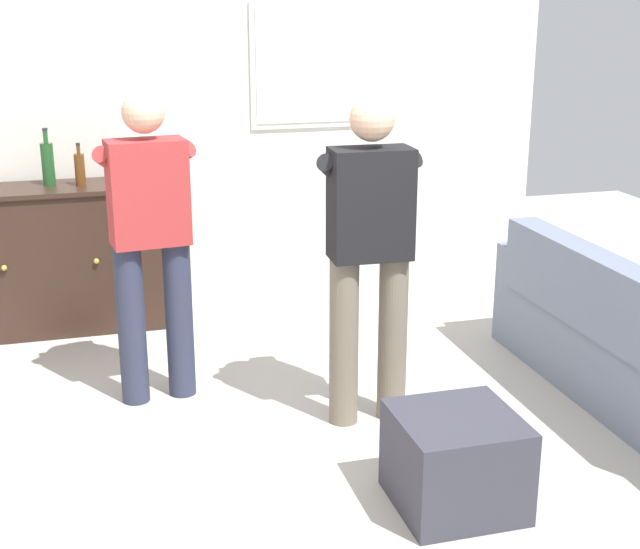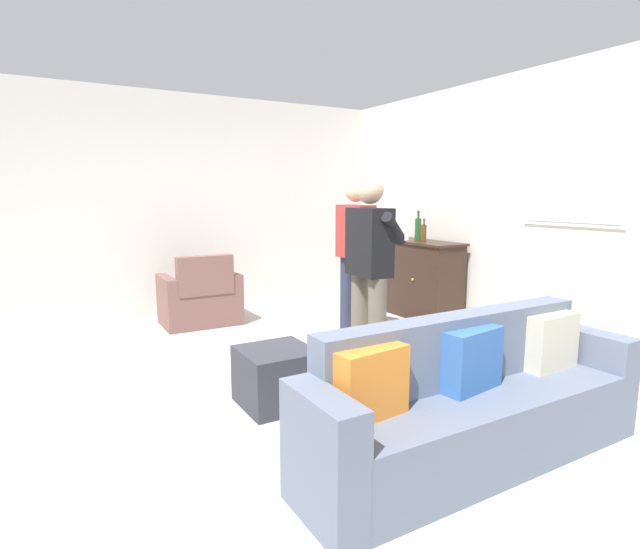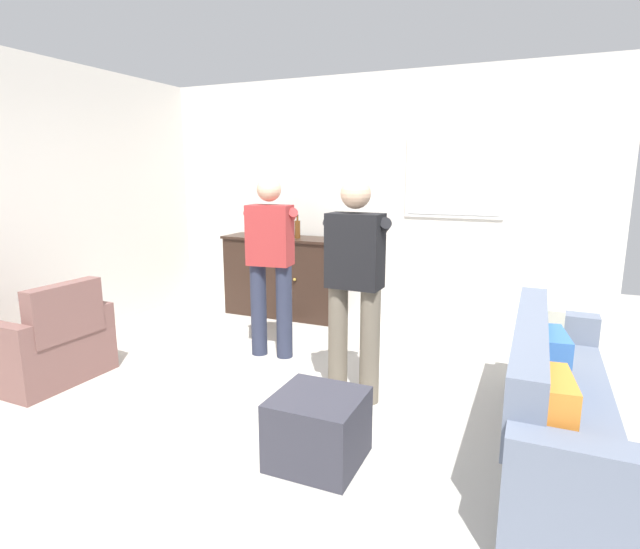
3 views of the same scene
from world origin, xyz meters
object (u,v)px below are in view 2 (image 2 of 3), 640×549
at_px(bottle_liquor_amber, 424,233).
at_px(armchair, 201,301).
at_px(bottle_wine_green, 418,229).
at_px(couch, 474,405).
at_px(ottoman, 276,377).
at_px(person_standing_right, 370,268).
at_px(person_standing_left, 356,252).
at_px(sideboard_cabinet, 412,277).

bearing_deg(bottle_liquor_amber, armchair, -113.63).
bearing_deg(bottle_liquor_amber, bottle_wine_green, 158.46).
relative_size(couch, ottoman, 4.39).
height_order(bottle_liquor_amber, ottoman, bottle_liquor_amber).
bearing_deg(ottoman, bottle_liquor_amber, 118.39).
bearing_deg(person_standing_right, couch, -10.17).
relative_size(person_standing_left, person_standing_right, 1.00).
height_order(couch, person_standing_left, person_standing_left).
bearing_deg(person_standing_left, armchair, -138.12).
height_order(couch, bottle_wine_green, bottle_wine_green).
distance_m(ottoman, person_standing_right, 1.16).
bearing_deg(sideboard_cabinet, person_standing_right, -49.04).
xyz_separation_m(bottle_liquor_amber, ottoman, (1.45, -2.68, -0.86)).
relative_size(sideboard_cabinet, person_standing_left, 0.85).
xyz_separation_m(bottle_liquor_amber, person_standing_left, (0.32, -1.22, -0.14)).
distance_m(sideboard_cabinet, person_standing_right, 2.45).
bearing_deg(ottoman, bottle_wine_green, 120.79).
relative_size(armchair, bottle_wine_green, 2.42).
distance_m(sideboard_cabinet, ottoman, 3.21).
bearing_deg(person_standing_left, bottle_liquor_amber, 104.86).
height_order(bottle_wine_green, ottoman, bottle_wine_green).
xyz_separation_m(couch, sideboard_cabinet, (-2.96, 2.06, 0.15)).
relative_size(armchair, person_standing_left, 0.53).
xyz_separation_m(sideboard_cabinet, ottoman, (1.68, -2.72, -0.27)).
distance_m(armchair, person_standing_left, 2.00).
distance_m(armchair, sideboard_cabinet, 2.67).
bearing_deg(bottle_liquor_amber, person_standing_right, -52.80).
xyz_separation_m(couch, bottle_liquor_amber, (-2.74, 2.03, 0.74)).
distance_m(bottle_liquor_amber, person_standing_left, 1.27).
bearing_deg(bottle_wine_green, armchair, -109.21).
height_order(bottle_liquor_amber, person_standing_left, person_standing_left).
relative_size(bottle_wine_green, bottle_liquor_amber, 1.33).
bearing_deg(bottle_wine_green, sideboard_cabinet, -125.68).
relative_size(sideboard_cabinet, person_standing_right, 0.85).
height_order(sideboard_cabinet, bottle_liquor_amber, bottle_liquor_amber).
bearing_deg(sideboard_cabinet, armchair, -108.90).
relative_size(armchair, bottle_liquor_amber, 3.22).
distance_m(couch, person_standing_left, 2.62).
bearing_deg(sideboard_cabinet, bottle_wine_green, 54.32).
height_order(ottoman, person_standing_left, person_standing_left).
height_order(sideboard_cabinet, person_standing_right, person_standing_right).
height_order(bottle_liquor_amber, person_standing_right, person_standing_right).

